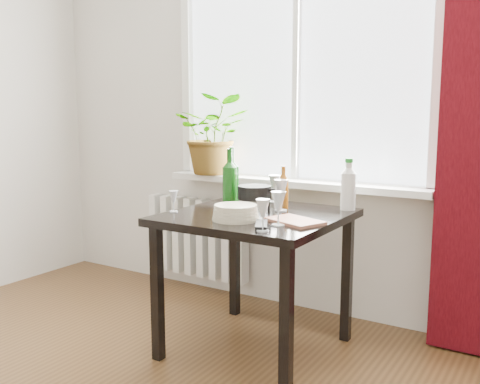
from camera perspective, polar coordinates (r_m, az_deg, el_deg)
The scene contains 18 objects.
window at distance 3.37m, azimuth 6.23°, elevation 14.34°, with size 1.72×0.08×1.62m.
windowsill at distance 3.31m, azimuth 5.49°, elevation 1.00°, with size 1.72×0.20×0.04m.
radiator at distance 3.81m, azimuth -4.60°, elevation -4.81°, with size 0.80×0.10×0.55m.
table at distance 2.78m, azimuth 1.75°, elevation -4.15°, with size 0.85×0.85×0.74m.
potted_plant at distance 3.56m, azimuth -2.81°, elevation 6.15°, with size 0.48×0.41×0.53m, color #1D6D1D.
wine_bottle_left at distance 2.87m, azimuth -1.11°, elevation 1.47°, with size 0.08×0.08×0.33m, color #0E460D, non-canonical shape.
wine_bottle_right at distance 2.91m, azimuth -0.88°, elevation 1.64°, with size 0.08×0.08×0.34m, color #0C410E, non-canonical shape.
bottle_amber at distance 2.89m, azimuth 4.64°, elevation 0.54°, with size 0.06×0.06×0.23m, color brown, non-canonical shape.
cleaning_bottle at distance 2.89m, azimuth 11.49°, elevation 0.84°, with size 0.08×0.08×0.28m, color silver, non-canonical shape.
wineglass_front_right at distance 2.45m, azimuth 4.12°, elevation -1.75°, with size 0.07×0.07×0.16m, color silver, non-canonical shape.
wineglass_far_right at distance 2.34m, azimuth 2.45°, elevation -2.45°, with size 0.06×0.06×0.15m, color silver, non-canonical shape.
wineglass_back_center at distance 2.82m, azimuth 4.40°, elevation -0.31°, with size 0.07×0.07×0.17m, color silver, non-canonical shape.
wineglass_back_left at distance 3.08m, azimuth 3.70°, elevation 0.38°, with size 0.07×0.07×0.16m, color #B0B7BE, non-canonical shape.
wineglass_front_left at distance 2.80m, azimuth -7.11°, elevation -1.00°, with size 0.05×0.05×0.11m, color silver, non-canonical shape.
plate_stack at distance 2.58m, azimuth -0.47°, elevation -2.22°, with size 0.23×0.23×0.07m, color beige.
fondue_pot at distance 2.80m, azimuth 1.57°, elevation -0.70°, with size 0.20×0.18×0.14m, color black, non-canonical shape.
tv_remote at distance 2.43m, azimuth 2.30°, elevation -3.54°, with size 0.05×0.18×0.02m, color black.
cutting_board at distance 2.54m, azimuth 5.85°, elevation -3.10°, with size 0.26×0.17×0.01m, color #A06048.
Camera 1 is at (1.46, -0.79, 1.26)m, focal length 40.00 mm.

